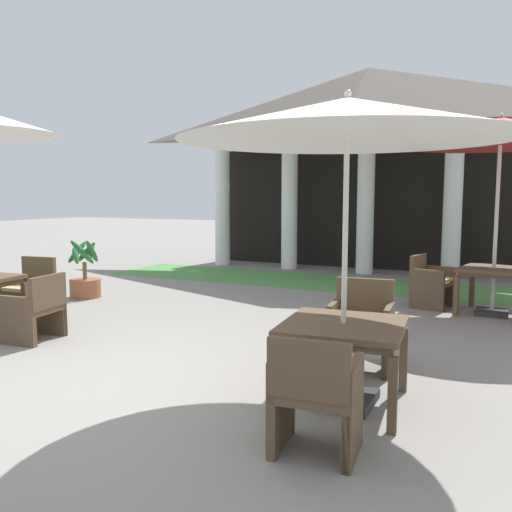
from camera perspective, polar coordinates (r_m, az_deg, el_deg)
ground_plane at (r=5.26m, az=-12.01°, el=-13.49°), size 60.00×60.00×0.00m
background_pavilion at (r=12.66m, az=11.97°, el=14.33°), size 8.72×2.89×4.62m
lawn_strip at (r=11.00m, az=9.35°, el=-2.93°), size 10.52×2.05×0.01m
patio_chair_near_foreground_north at (r=8.38m, az=-23.11°, el=-3.51°), size 0.66×0.62×0.89m
patio_chair_near_foreground_east at (r=7.13m, az=-22.54°, el=-5.32°), size 0.59×0.67×0.82m
patio_table_mid_left at (r=4.64m, az=9.35°, el=-8.16°), size 1.10×1.10×0.71m
patio_umbrella_mid_left at (r=4.53m, az=9.77°, el=13.98°), size 2.81×2.81×2.64m
patio_chair_mid_left_south at (r=3.79m, az=6.37°, el=-14.68°), size 0.62×0.55×0.86m
patio_chair_mid_left_north at (r=5.63m, az=11.25°, el=-7.52°), size 0.67×0.58×0.92m
patio_table_mid_right at (r=8.71m, az=24.12°, el=-1.80°), size 1.05×1.05×0.72m
patio_umbrella_mid_right at (r=8.68m, az=24.77°, el=11.95°), size 2.84×2.84×2.98m
patio_chair_mid_right_west at (r=9.00m, az=18.22°, el=-2.72°), size 0.66×0.70×0.84m
potted_palm_left_edge at (r=9.84m, az=-17.86°, el=-2.45°), size 0.58×0.58×1.06m
terracotta_urn at (r=9.12m, az=17.75°, el=-3.90°), size 0.25×0.25×0.45m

